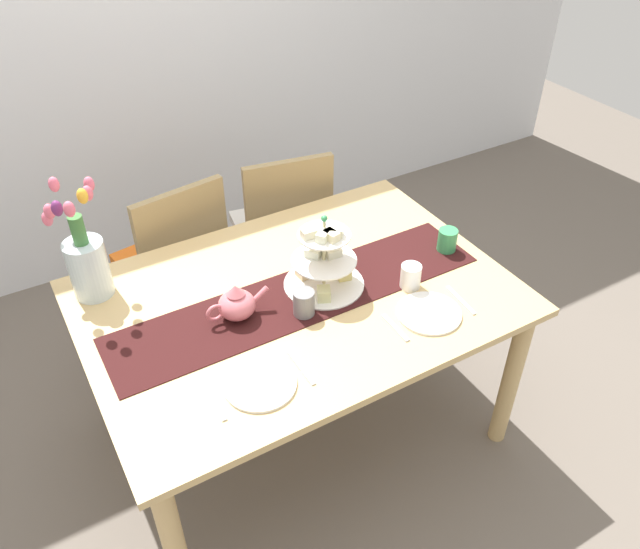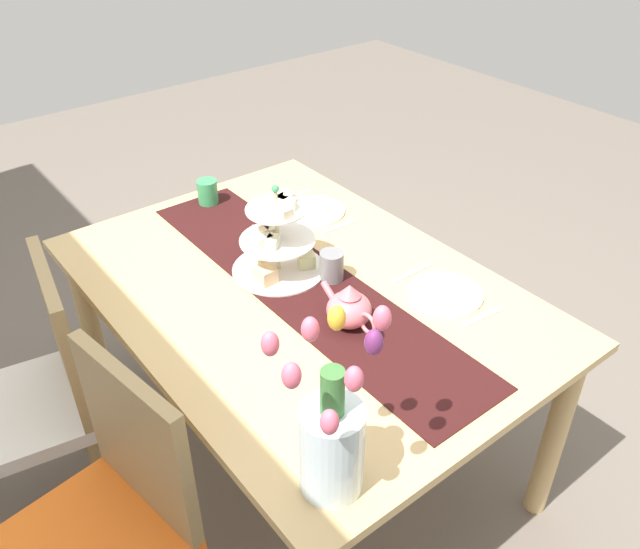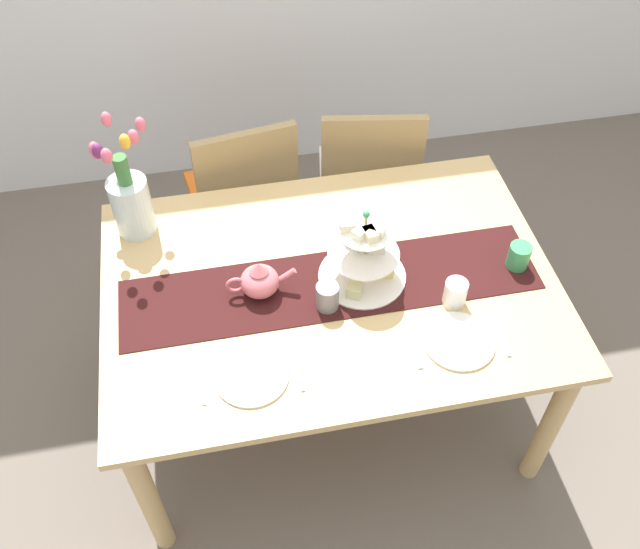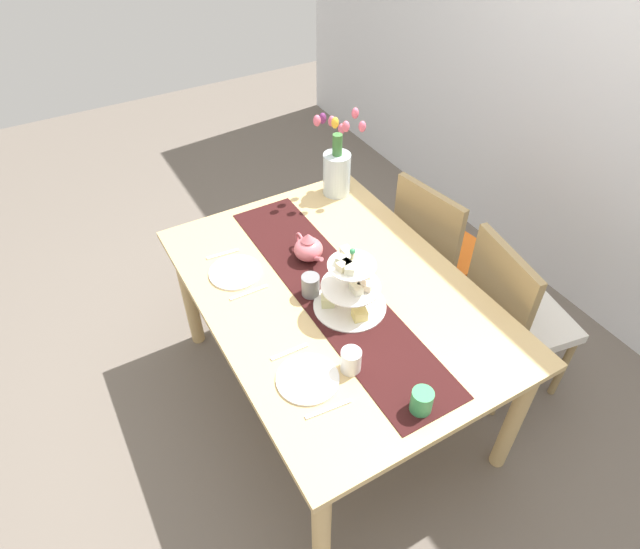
{
  "view_description": "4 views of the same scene",
  "coord_description": "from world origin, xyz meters",
  "px_view_note": "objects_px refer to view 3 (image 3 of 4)",
  "views": [
    {
      "loc": [
        -0.83,
        -1.58,
        2.22
      ],
      "look_at": [
        0.07,
        -0.04,
        0.83
      ],
      "focal_mm": 35.49,
      "sensor_mm": 36.0,
      "label": 1
    },
    {
      "loc": [
        -1.35,
        0.97,
        1.94
      ],
      "look_at": [
        -0.02,
        -0.07,
        0.77
      ],
      "focal_mm": 36.72,
      "sensor_mm": 36.0,
      "label": 2
    },
    {
      "loc": [
        -0.33,
        -1.53,
        2.55
      ],
      "look_at": [
        -0.04,
        -0.04,
        0.84
      ],
      "focal_mm": 39.32,
      "sensor_mm": 36.0,
      "label": 3
    },
    {
      "loc": [
        1.39,
        -0.87,
        2.33
      ],
      "look_at": [
        -0.02,
        -0.06,
        0.85
      ],
      "focal_mm": 30.23,
      "sensor_mm": 36.0,
      "label": 4
    }
  ],
  "objects_px": {
    "dinner_plate_left": "(252,375)",
    "fork_right": "(415,349)",
    "dining_table": "(330,300)",
    "chair_right": "(368,178)",
    "knife_right": "(502,335)",
    "knife_left": "(298,368)",
    "tulip_vase": "(130,198)",
    "mug_grey": "(327,296)",
    "dinner_plate_right": "(459,341)",
    "fork_left": "(204,383)",
    "mug_orange": "(519,256)",
    "tiered_cake_stand": "(363,256)",
    "chair_left": "(244,194)",
    "mug_white_text": "(455,293)",
    "teapot": "(259,280)"
  },
  "relations": [
    {
      "from": "tiered_cake_stand",
      "to": "dinner_plate_left",
      "type": "relative_size",
      "value": 1.32
    },
    {
      "from": "knife_right",
      "to": "fork_left",
      "type": "bearing_deg",
      "value": 180.0
    },
    {
      "from": "tulip_vase",
      "to": "mug_grey",
      "type": "bearing_deg",
      "value": -39.01
    },
    {
      "from": "tulip_vase",
      "to": "mug_orange",
      "type": "height_order",
      "value": "tulip_vase"
    },
    {
      "from": "tiered_cake_stand",
      "to": "fork_left",
      "type": "relative_size",
      "value": 2.03
    },
    {
      "from": "dining_table",
      "to": "knife_left",
      "type": "relative_size",
      "value": 9.05
    },
    {
      "from": "knife_left",
      "to": "mug_grey",
      "type": "xyz_separation_m",
      "value": [
        0.14,
        0.22,
        0.05
      ]
    },
    {
      "from": "dining_table",
      "to": "dinner_plate_right",
      "type": "relative_size",
      "value": 6.69
    },
    {
      "from": "dining_table",
      "to": "knife_left",
      "type": "height_order",
      "value": "knife_left"
    },
    {
      "from": "chair_right",
      "to": "knife_left",
      "type": "xyz_separation_m",
      "value": [
        -0.5,
        -1.1,
        0.24
      ]
    },
    {
      "from": "chair_right",
      "to": "fork_left",
      "type": "bearing_deg",
      "value": -125.75
    },
    {
      "from": "dinner_plate_left",
      "to": "knife_left",
      "type": "relative_size",
      "value": 1.35
    },
    {
      "from": "mug_grey",
      "to": "knife_right",
      "type": "bearing_deg",
      "value": -23.05
    },
    {
      "from": "tulip_vase",
      "to": "mug_grey",
      "type": "relative_size",
      "value": 4.74
    },
    {
      "from": "chair_right",
      "to": "fork_right",
      "type": "relative_size",
      "value": 6.07
    },
    {
      "from": "dinner_plate_right",
      "to": "mug_orange",
      "type": "distance_m",
      "value": 0.41
    },
    {
      "from": "chair_right",
      "to": "teapot",
      "type": "height_order",
      "value": "chair_right"
    },
    {
      "from": "fork_left",
      "to": "knife_left",
      "type": "bearing_deg",
      "value": 0.0
    },
    {
      "from": "chair_right",
      "to": "dinner_plate_left",
      "type": "distance_m",
      "value": 1.3
    },
    {
      "from": "dining_table",
      "to": "dinner_plate_left",
      "type": "height_order",
      "value": "dinner_plate_left"
    },
    {
      "from": "tiered_cake_stand",
      "to": "tulip_vase",
      "type": "bearing_deg",
      "value": 152.84
    },
    {
      "from": "dining_table",
      "to": "mug_orange",
      "type": "relative_size",
      "value": 16.19
    },
    {
      "from": "dinner_plate_right",
      "to": "mug_white_text",
      "type": "bearing_deg",
      "value": 77.72
    },
    {
      "from": "chair_left",
      "to": "teapot",
      "type": "height_order",
      "value": "chair_left"
    },
    {
      "from": "teapot",
      "to": "knife_left",
      "type": "distance_m",
      "value": 0.34
    },
    {
      "from": "fork_right",
      "to": "chair_left",
      "type": "bearing_deg",
      "value": 111.22
    },
    {
      "from": "tiered_cake_stand",
      "to": "knife_left",
      "type": "bearing_deg",
      "value": -130.12
    },
    {
      "from": "knife_left",
      "to": "tulip_vase",
      "type": "bearing_deg",
      "value": 123.36
    },
    {
      "from": "chair_left",
      "to": "dinner_plate_left",
      "type": "xyz_separation_m",
      "value": [
        -0.09,
        -1.1,
        0.25
      ]
    },
    {
      "from": "dinner_plate_left",
      "to": "fork_right",
      "type": "bearing_deg",
      "value": 0.0
    },
    {
      "from": "dining_table",
      "to": "chair_right",
      "type": "xyz_separation_m",
      "value": [
        0.33,
        0.77,
        -0.14
      ]
    },
    {
      "from": "dinner_plate_left",
      "to": "knife_right",
      "type": "distance_m",
      "value": 0.81
    },
    {
      "from": "teapot",
      "to": "dinner_plate_right",
      "type": "xyz_separation_m",
      "value": [
        0.59,
        -0.33,
        -0.05
      ]
    },
    {
      "from": "fork_right",
      "to": "mug_orange",
      "type": "xyz_separation_m",
      "value": [
        0.45,
        0.27,
        0.04
      ]
    },
    {
      "from": "teapot",
      "to": "dinner_plate_left",
      "type": "distance_m",
      "value": 0.34
    },
    {
      "from": "teapot",
      "to": "fork_left",
      "type": "relative_size",
      "value": 1.59
    },
    {
      "from": "dining_table",
      "to": "knife_right",
      "type": "bearing_deg",
      "value": -33.53
    },
    {
      "from": "knife_left",
      "to": "dinner_plate_right",
      "type": "relative_size",
      "value": 0.74
    },
    {
      "from": "mug_orange",
      "to": "chair_right",
      "type": "bearing_deg",
      "value": 111.07
    },
    {
      "from": "dinner_plate_right",
      "to": "fork_left",
      "type": "bearing_deg",
      "value": 180.0
    },
    {
      "from": "mug_white_text",
      "to": "mug_orange",
      "type": "bearing_deg",
      "value": 23.31
    },
    {
      "from": "knife_right",
      "to": "chair_right",
      "type": "bearing_deg",
      "value": 98.36
    },
    {
      "from": "chair_right",
      "to": "knife_right",
      "type": "distance_m",
      "value": 1.13
    },
    {
      "from": "chair_left",
      "to": "fork_left",
      "type": "height_order",
      "value": "chair_left"
    },
    {
      "from": "tulip_vase",
      "to": "dinner_plate_left",
      "type": "xyz_separation_m",
      "value": [
        0.33,
        -0.71,
        -0.15
      ]
    },
    {
      "from": "knife_left",
      "to": "chair_right",
      "type": "bearing_deg",
      "value": 65.52
    },
    {
      "from": "chair_left",
      "to": "mug_white_text",
      "type": "height_order",
      "value": "chair_left"
    },
    {
      "from": "mug_orange",
      "to": "mug_grey",
      "type": "bearing_deg",
      "value": -175.68
    },
    {
      "from": "mug_orange",
      "to": "dinner_plate_left",
      "type": "bearing_deg",
      "value": -164.06
    },
    {
      "from": "dinner_plate_left",
      "to": "chair_right",
      "type": "bearing_deg",
      "value": 59.56
    }
  ]
}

